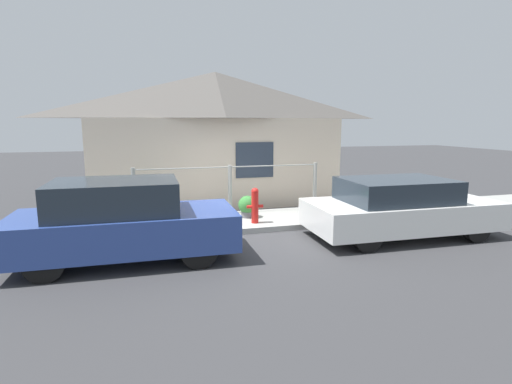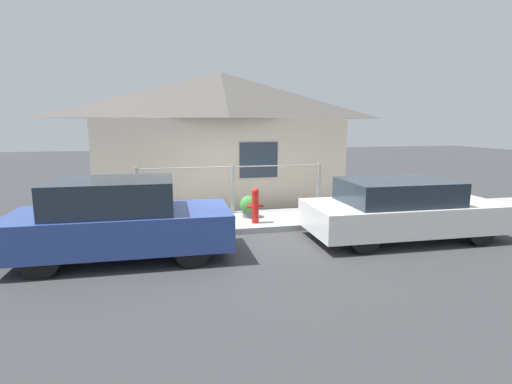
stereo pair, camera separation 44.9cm
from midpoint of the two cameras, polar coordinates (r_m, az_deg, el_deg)
ground_plane at (r=8.99m, az=-0.09°, el=-6.06°), size 60.00×60.00×0.00m
sidewalk at (r=9.84m, az=-1.28°, el=-4.27°), size 24.00×1.83×0.13m
house at (r=12.11m, az=-3.88°, el=12.77°), size 7.57×2.23×3.94m
fence at (r=10.43m, az=-2.15°, el=0.76°), size 4.90×0.10×1.26m
car_left at (r=7.60m, az=-17.29°, el=-3.82°), size 3.91×1.74×1.47m
car_right at (r=9.15m, az=21.35°, el=-2.32°), size 4.14×1.87×1.28m
fire_hydrant at (r=9.37m, az=1.27°, el=-1.82°), size 0.39×0.17×0.84m
potted_plant_near_hydrant at (r=9.98m, az=0.26°, el=-2.01°), size 0.46×0.46×0.54m
potted_plant_by_fence at (r=9.92m, az=-13.95°, el=-1.97°), size 0.50×0.50×0.63m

